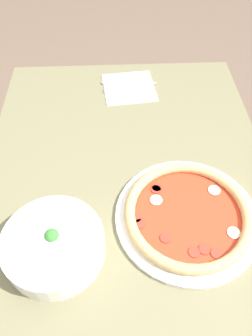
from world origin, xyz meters
The scene contains 7 objects.
ground_plane centered at (0.00, 0.00, 0.00)m, with size 8.00×8.00×0.00m, color brown.
dining_table centered at (0.00, 0.00, 0.65)m, with size 1.39×0.80×0.76m.
pizza centered at (0.03, -0.14, 0.77)m, with size 0.35×0.35×0.04m.
bowl centered at (-0.05, 0.17, 0.79)m, with size 0.23×0.23×0.08m.
napkin centered at (0.55, -0.02, 0.76)m, with size 0.19×0.19×0.00m.
fork centered at (0.53, -0.02, 0.76)m, with size 0.03×0.18×0.00m.
knife centered at (0.58, -0.03, 0.76)m, with size 0.03×0.19×0.01m.
Camera 1 is at (-0.38, 0.03, 1.46)m, focal length 35.00 mm.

